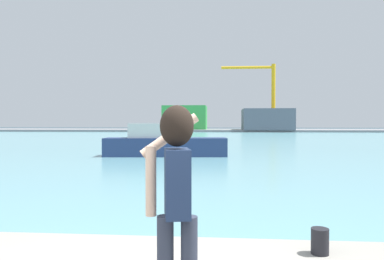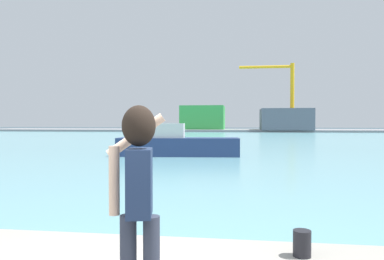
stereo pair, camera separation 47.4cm
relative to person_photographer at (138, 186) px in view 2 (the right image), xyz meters
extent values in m
plane|color=#334751|center=(-0.41, 50.02, -1.76)|extent=(220.00, 220.00, 0.00)
cube|color=#6BA8B2|center=(-0.41, 52.02, -1.75)|extent=(140.00, 100.00, 0.02)
cube|color=gray|center=(-0.41, 92.02, -1.51)|extent=(140.00, 20.00, 0.51)
cube|color=#1E2D4C|center=(0.01, 0.00, 0.03)|extent=(0.26, 0.37, 0.56)
sphere|color=#E0B293|center=(0.01, 0.00, 0.49)|extent=(0.22, 0.22, 0.22)
ellipsoid|color=black|center=(0.01, -0.02, 0.50)|extent=(0.28, 0.26, 0.34)
cylinder|color=#E0B293|center=(-0.21, 0.00, 0.04)|extent=(0.09, 0.09, 0.58)
cylinder|color=#E0B293|center=(-0.08, 0.20, 0.41)|extent=(0.53, 0.19, 0.40)
cube|color=black|center=(-0.10, 0.32, 0.58)|extent=(0.03, 0.07, 0.14)
cylinder|color=black|center=(1.57, 1.50, -0.91)|extent=(0.21, 0.21, 0.31)
cube|color=navy|center=(-3.44, 21.15, -1.12)|extent=(8.34, 2.53, 1.24)
cube|color=silver|center=(-4.46, 21.06, -0.02)|extent=(2.98, 1.60, 0.98)
cube|color=green|center=(-9.38, 91.74, 1.82)|extent=(11.15, 9.42, 6.13)
cube|color=slate|center=(11.36, 87.43, 1.30)|extent=(11.91, 11.61, 5.10)
cylinder|color=yellow|center=(13.17, 88.96, 6.98)|extent=(1.00, 1.00, 16.46)
cylinder|color=yellow|center=(6.63, 88.86, 14.41)|extent=(13.08, 0.89, 0.70)
camera|label=1|loc=(0.38, -2.95, 0.53)|focal=33.69mm
camera|label=2|loc=(0.85, -2.90, 0.53)|focal=33.69mm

